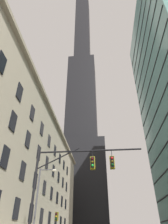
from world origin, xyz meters
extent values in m
cube|color=#BCAF93|center=(-19.12, 24.81, 11.63)|extent=(16.24, 61.63, 23.26)
cube|color=tan|center=(-10.75, 24.81, 22.56)|extent=(0.70, 61.63, 0.60)
cube|color=black|center=(-10.95, 13.00, 4.00)|extent=(0.14, 1.40, 2.20)
cube|color=black|center=(-10.95, 18.00, 4.00)|extent=(0.14, 1.40, 2.20)
cube|color=black|center=(-10.95, 23.00, 4.00)|extent=(0.14, 1.40, 2.20)
cube|color=black|center=(-10.95, 28.00, 4.00)|extent=(0.14, 1.40, 2.20)
cube|color=black|center=(-10.95, 33.00, 4.00)|extent=(0.14, 1.40, 2.20)
cube|color=black|center=(-10.95, 38.00, 4.00)|extent=(0.14, 1.40, 2.20)
cube|color=black|center=(-10.95, 43.00, 4.00)|extent=(0.14, 1.40, 2.20)
cube|color=black|center=(-10.95, 8.00, 8.20)|extent=(0.14, 1.40, 2.20)
cube|color=black|center=(-10.95, 13.00, 8.20)|extent=(0.14, 1.40, 2.20)
cube|color=black|center=(-10.95, 18.00, 8.20)|extent=(0.14, 1.40, 2.20)
cube|color=black|center=(-10.95, 23.00, 8.20)|extent=(0.14, 1.40, 2.20)
cube|color=black|center=(-10.95, 28.00, 8.20)|extent=(0.14, 1.40, 2.20)
cube|color=black|center=(-10.95, 33.00, 8.20)|extent=(0.14, 1.40, 2.20)
cube|color=black|center=(-10.95, 38.00, 8.20)|extent=(0.14, 1.40, 2.20)
cube|color=black|center=(-10.95, 43.00, 8.20)|extent=(0.14, 1.40, 2.20)
cube|color=black|center=(-10.95, 8.00, 12.40)|extent=(0.14, 1.40, 2.20)
cube|color=black|center=(-10.95, 13.00, 12.40)|extent=(0.14, 1.40, 2.20)
cube|color=black|center=(-10.95, 18.00, 12.40)|extent=(0.14, 1.40, 2.20)
cube|color=black|center=(-10.95, 23.00, 12.40)|extent=(0.14, 1.40, 2.20)
cube|color=black|center=(-10.95, 28.00, 12.40)|extent=(0.14, 1.40, 2.20)
cube|color=black|center=(-10.95, 33.00, 12.40)|extent=(0.14, 1.40, 2.20)
cube|color=black|center=(-10.95, 38.00, 12.40)|extent=(0.14, 1.40, 2.20)
cube|color=black|center=(-10.95, 43.00, 12.40)|extent=(0.14, 1.40, 2.20)
cube|color=black|center=(-10.95, 3.00, 16.60)|extent=(0.14, 1.40, 2.20)
cube|color=black|center=(-10.95, 8.00, 16.60)|extent=(0.14, 1.40, 2.20)
cube|color=black|center=(-10.95, 13.00, 16.60)|extent=(0.14, 1.40, 2.20)
cube|color=black|center=(-10.95, 18.00, 16.60)|extent=(0.14, 1.40, 2.20)
cube|color=black|center=(-10.95, 23.00, 16.60)|extent=(0.14, 1.40, 2.20)
cube|color=black|center=(-10.95, 28.00, 16.60)|extent=(0.14, 1.40, 2.20)
cube|color=black|center=(-10.95, 33.00, 16.60)|extent=(0.14, 1.40, 2.20)
cube|color=black|center=(-10.95, 38.00, 16.60)|extent=(0.14, 1.40, 2.20)
cube|color=black|center=(-10.95, 43.00, 16.60)|extent=(0.14, 1.40, 2.20)
cube|color=black|center=(-11.03, 80.32, 19.44)|extent=(22.58, 22.58, 38.89)
cube|color=black|center=(-11.03, 80.32, 67.17)|extent=(15.81, 15.81, 56.57)
cube|color=black|center=(-11.03, 80.32, 130.81)|extent=(10.16, 10.16, 70.71)
cube|color=black|center=(10.96, 25.34, 16.00)|extent=(0.12, 30.64, 0.24)
cube|color=black|center=(10.96, 25.34, 20.00)|extent=(0.12, 30.64, 0.24)
cube|color=black|center=(10.96, 25.34, 24.00)|extent=(0.12, 30.64, 0.24)
cube|color=black|center=(10.96, 25.34, 28.00)|extent=(0.12, 30.64, 0.24)
cube|color=black|center=(10.96, 25.34, 32.00)|extent=(0.12, 30.64, 0.24)
cube|color=black|center=(10.96, 25.34, 36.00)|extent=(0.12, 30.64, 0.24)
cube|color=black|center=(10.96, 25.34, 40.00)|extent=(0.12, 30.64, 0.24)
cube|color=black|center=(10.96, 25.34, 44.00)|extent=(0.12, 30.64, 0.24)
cube|color=black|center=(10.96, 25.34, 48.00)|extent=(0.12, 30.64, 0.24)
cube|color=black|center=(10.96, 25.34, 52.00)|extent=(0.12, 30.64, 0.24)
cylinder|color=black|center=(-6.66, 5.63, 4.02)|extent=(0.20, 0.20, 7.73)
cylinder|color=black|center=(-2.19, 5.63, 7.63)|extent=(8.94, 0.14, 0.14)
cylinder|color=black|center=(-4.87, 5.63, 7.03)|extent=(3.67, 0.10, 1.84)
cylinder|color=black|center=(-1.90, 5.63, 7.33)|extent=(0.04, 0.04, 0.60)
cube|color=black|center=(-1.90, 5.63, 6.58)|extent=(0.30, 0.30, 0.90)
cube|color=olive|center=(-1.90, 5.80, 6.58)|extent=(0.40, 0.40, 1.04)
sphere|color=#450808|center=(-1.90, 5.47, 6.86)|extent=(0.20, 0.20, 0.20)
sphere|color=#4B3A08|center=(-1.90, 5.47, 6.58)|extent=(0.20, 0.20, 0.20)
sphere|color=green|center=(-1.90, 5.47, 6.30)|extent=(0.20, 0.20, 0.20)
cylinder|color=black|center=(-0.26, 5.63, 7.33)|extent=(0.04, 0.04, 0.60)
cube|color=black|center=(-0.26, 5.63, 6.58)|extent=(0.30, 0.30, 0.90)
cube|color=olive|center=(-0.26, 5.80, 6.58)|extent=(0.40, 0.40, 1.04)
sphere|color=red|center=(-0.26, 5.47, 6.86)|extent=(0.20, 0.20, 0.20)
sphere|color=#4B3A08|center=(-0.26, 5.47, 6.58)|extent=(0.20, 0.20, 0.20)
sphere|color=#083D10|center=(-0.26, 5.47, 6.30)|extent=(0.20, 0.20, 0.20)
cube|color=black|center=(-7.37, 17.58, 3.52)|extent=(0.30, 0.30, 0.90)
cube|color=olive|center=(-7.37, 17.75, 3.52)|extent=(0.40, 0.40, 1.04)
sphere|color=#450808|center=(-7.37, 17.42, 3.80)|extent=(0.20, 0.20, 0.20)
sphere|color=yellow|center=(-7.37, 17.42, 3.52)|extent=(0.20, 0.20, 0.20)
sphere|color=#083D10|center=(-7.37, 17.42, 3.24)|extent=(0.20, 0.20, 0.20)
cylinder|color=#47474C|center=(-8.14, 11.15, 4.00)|extent=(0.18, 0.18, 7.71)
cylinder|color=#47474C|center=(-7.32, 11.15, 7.71)|extent=(1.63, 0.10, 0.10)
ellipsoid|color=#EFE5C6|center=(-6.51, 11.15, 7.61)|extent=(0.56, 0.32, 0.24)
camera|label=1|loc=(-1.03, -10.56, 1.34)|focal=31.58mm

